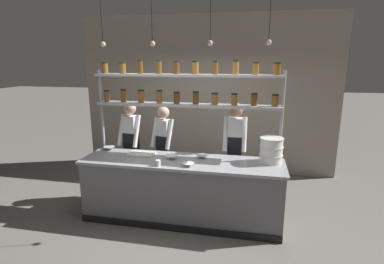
{
  "coord_description": "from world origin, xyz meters",
  "views": [
    {
      "loc": [
        0.95,
        -3.97,
        2.31
      ],
      "look_at": [
        0.11,
        0.2,
        1.29
      ],
      "focal_mm": 28.0,
      "sensor_mm": 36.0,
      "label": 1
    }
  ],
  "objects_px": {
    "prep_bowl_center_front": "(172,157)",
    "prep_bowl_center_back": "(188,165)",
    "chef_right": "(235,148)",
    "container_stack": "(271,150)",
    "spice_shelf_unit": "(187,93)",
    "prep_bowl_near_right": "(109,148)",
    "chef_left": "(131,143)",
    "chef_center": "(164,146)",
    "cutting_board": "(141,154)",
    "prep_bowl_near_left": "(202,157)",
    "serving_cup_front": "(158,163)"
  },
  "relations": [
    {
      "from": "spice_shelf_unit",
      "to": "chef_right",
      "type": "distance_m",
      "value": 1.16
    },
    {
      "from": "cutting_board",
      "to": "prep_bowl_near_right",
      "type": "height_order",
      "value": "prep_bowl_near_right"
    },
    {
      "from": "serving_cup_front",
      "to": "chef_left",
      "type": "bearing_deg",
      "value": 130.66
    },
    {
      "from": "serving_cup_front",
      "to": "prep_bowl_near_left",
      "type": "bearing_deg",
      "value": 40.38
    },
    {
      "from": "chef_left",
      "to": "container_stack",
      "type": "distance_m",
      "value": 2.3
    },
    {
      "from": "container_stack",
      "to": "prep_bowl_near_right",
      "type": "xyz_separation_m",
      "value": [
        -2.5,
        0.12,
        -0.15
      ]
    },
    {
      "from": "chef_left",
      "to": "prep_bowl_near_left",
      "type": "xyz_separation_m",
      "value": [
        1.28,
        -0.42,
        -0.01
      ]
    },
    {
      "from": "spice_shelf_unit",
      "to": "prep_bowl_near_right",
      "type": "distance_m",
      "value": 1.55
    },
    {
      "from": "prep_bowl_near_left",
      "to": "prep_bowl_center_front",
      "type": "distance_m",
      "value": 0.45
    },
    {
      "from": "chef_left",
      "to": "container_stack",
      "type": "relative_size",
      "value": 4.66
    },
    {
      "from": "prep_bowl_center_front",
      "to": "prep_bowl_center_back",
      "type": "height_order",
      "value": "prep_bowl_center_front"
    },
    {
      "from": "chef_left",
      "to": "container_stack",
      "type": "bearing_deg",
      "value": -3.26
    },
    {
      "from": "chef_right",
      "to": "prep_bowl_near_left",
      "type": "relative_size",
      "value": 10.02
    },
    {
      "from": "container_stack",
      "to": "cutting_board",
      "type": "bearing_deg",
      "value": -179.01
    },
    {
      "from": "prep_bowl_near_left",
      "to": "prep_bowl_center_front",
      "type": "xyz_separation_m",
      "value": [
        -0.43,
        -0.12,
        0.0
      ]
    },
    {
      "from": "chef_right",
      "to": "prep_bowl_center_front",
      "type": "relative_size",
      "value": 8.83
    },
    {
      "from": "prep_bowl_center_back",
      "to": "prep_bowl_near_right",
      "type": "relative_size",
      "value": 0.9
    },
    {
      "from": "spice_shelf_unit",
      "to": "prep_bowl_center_back",
      "type": "height_order",
      "value": "spice_shelf_unit"
    },
    {
      "from": "container_stack",
      "to": "prep_bowl_center_front",
      "type": "height_order",
      "value": "container_stack"
    },
    {
      "from": "prep_bowl_center_front",
      "to": "chef_center",
      "type": "bearing_deg",
      "value": 115.1
    },
    {
      "from": "prep_bowl_near_right",
      "to": "serving_cup_front",
      "type": "xyz_separation_m",
      "value": [
        1.0,
        -0.57,
        0.02
      ]
    },
    {
      "from": "prep_bowl_center_back",
      "to": "prep_bowl_near_right",
      "type": "xyz_separation_m",
      "value": [
        -1.4,
        0.5,
        0.0
      ]
    },
    {
      "from": "chef_right",
      "to": "spice_shelf_unit",
      "type": "bearing_deg",
      "value": -159.31
    },
    {
      "from": "chef_center",
      "to": "cutting_board",
      "type": "relative_size",
      "value": 3.93
    },
    {
      "from": "prep_bowl_center_back",
      "to": "serving_cup_front",
      "type": "height_order",
      "value": "serving_cup_front"
    },
    {
      "from": "prep_bowl_near_right",
      "to": "prep_bowl_center_front",
      "type": "bearing_deg",
      "value": -12.57
    },
    {
      "from": "chef_left",
      "to": "prep_bowl_near_right",
      "type": "distance_m",
      "value": 0.39
    },
    {
      "from": "chef_right",
      "to": "prep_bowl_near_left",
      "type": "height_order",
      "value": "chef_right"
    },
    {
      "from": "spice_shelf_unit",
      "to": "chef_left",
      "type": "distance_m",
      "value": 1.37
    },
    {
      "from": "prep_bowl_near_left",
      "to": "serving_cup_front",
      "type": "distance_m",
      "value": 0.7
    },
    {
      "from": "prep_bowl_center_back",
      "to": "chef_left",
      "type": "bearing_deg",
      "value": 145.31
    },
    {
      "from": "prep_bowl_near_left",
      "to": "prep_bowl_center_back",
      "type": "relative_size",
      "value": 1.01
    },
    {
      "from": "chef_left",
      "to": "cutting_board",
      "type": "height_order",
      "value": "chef_left"
    },
    {
      "from": "cutting_board",
      "to": "serving_cup_front",
      "type": "xyz_separation_m",
      "value": [
        0.4,
        -0.42,
        0.03
      ]
    },
    {
      "from": "prep_bowl_center_back",
      "to": "container_stack",
      "type": "bearing_deg",
      "value": 19.18
    },
    {
      "from": "cutting_board",
      "to": "prep_bowl_center_back",
      "type": "distance_m",
      "value": 0.88
    },
    {
      "from": "prep_bowl_near_right",
      "to": "serving_cup_front",
      "type": "height_order",
      "value": "serving_cup_front"
    },
    {
      "from": "prep_bowl_near_left",
      "to": "prep_bowl_center_front",
      "type": "relative_size",
      "value": 0.88
    },
    {
      "from": "prep_bowl_center_back",
      "to": "serving_cup_front",
      "type": "bearing_deg",
      "value": -169.75
    },
    {
      "from": "chef_left",
      "to": "chef_center",
      "type": "bearing_deg",
      "value": 23.18
    },
    {
      "from": "chef_left",
      "to": "container_stack",
      "type": "xyz_separation_m",
      "value": [
        2.25,
        -0.42,
        0.14
      ]
    },
    {
      "from": "chef_center",
      "to": "cutting_board",
      "type": "xyz_separation_m",
      "value": [
        -0.18,
        -0.6,
        0.04
      ]
    },
    {
      "from": "prep_bowl_near_left",
      "to": "prep_bowl_center_front",
      "type": "height_order",
      "value": "prep_bowl_center_front"
    },
    {
      "from": "container_stack",
      "to": "prep_bowl_near_right",
      "type": "height_order",
      "value": "container_stack"
    },
    {
      "from": "chef_left",
      "to": "chef_right",
      "type": "bearing_deg",
      "value": 8.17
    },
    {
      "from": "prep_bowl_center_front",
      "to": "serving_cup_front",
      "type": "relative_size",
      "value": 2.29
    },
    {
      "from": "chef_right",
      "to": "container_stack",
      "type": "xyz_separation_m",
      "value": [
        0.53,
        -0.45,
        0.13
      ]
    },
    {
      "from": "container_stack",
      "to": "serving_cup_front",
      "type": "xyz_separation_m",
      "value": [
        -1.51,
        -0.46,
        -0.14
      ]
    },
    {
      "from": "chef_left",
      "to": "chef_center",
      "type": "relative_size",
      "value": 1.05
    },
    {
      "from": "chef_center",
      "to": "chef_right",
      "type": "relative_size",
      "value": 0.93
    }
  ]
}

